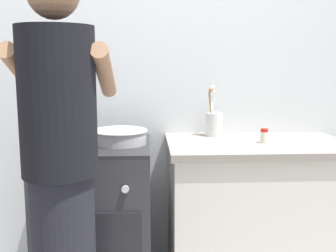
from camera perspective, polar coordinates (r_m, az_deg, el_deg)
name	(u,v)px	position (r m, az deg, el deg)	size (l,w,h in m)	color
back_wall	(189,77)	(2.57, 2.92, 6.89)	(3.20, 0.10, 2.50)	silver
countertop	(255,219)	(2.46, 11.98, -12.51)	(1.00, 0.60, 0.90)	silver
stove_range	(97,222)	(2.39, -9.90, -13.09)	(0.60, 0.62, 0.90)	#2D2D33
pot	(67,135)	(2.24, -13.90, -1.16)	(0.27, 0.20, 0.12)	#38383D
mixing_bowl	(120,136)	(2.24, -6.69, -1.37)	(0.30, 0.30, 0.08)	#B7B7BC
utensil_crock	(214,121)	(2.47, 6.40, 0.63)	(0.10, 0.10, 0.30)	silver
spice_bottle	(264,136)	(2.31, 13.27, -1.37)	(0.04, 0.04, 0.08)	silver
person	(61,183)	(1.71, -14.64, -7.74)	(0.41, 0.50, 1.70)	black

